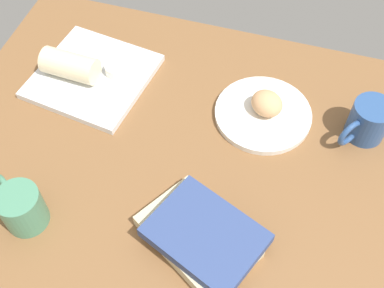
{
  "coord_description": "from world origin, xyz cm",
  "views": [
    {
      "loc": [
        16.87,
        -51.47,
        90.2
      ],
      "look_at": [
        -0.29,
        5.13,
        7.0
      ],
      "focal_mm": 46.0,
      "sensor_mm": 36.0,
      "label": 1
    }
  ],
  "objects_px": {
    "sauce_cup": "(116,69)",
    "breakfast_wrap": "(70,66)",
    "coffee_mug": "(368,121)",
    "second_mug": "(21,207)",
    "round_plate": "(263,114)",
    "book_stack": "(201,236)",
    "scone_pastry": "(267,103)",
    "square_plate": "(93,76)"
  },
  "relations": [
    {
      "from": "coffee_mug",
      "to": "second_mug",
      "type": "height_order",
      "value": "same"
    },
    {
      "from": "scone_pastry",
      "to": "square_plate",
      "type": "distance_m",
      "value": 0.41
    },
    {
      "from": "square_plate",
      "to": "breakfast_wrap",
      "type": "relative_size",
      "value": 1.95
    },
    {
      "from": "square_plate",
      "to": "second_mug",
      "type": "height_order",
      "value": "second_mug"
    },
    {
      "from": "round_plate",
      "to": "sauce_cup",
      "type": "relative_size",
      "value": 4.24
    },
    {
      "from": "breakfast_wrap",
      "to": "scone_pastry",
      "type": "bearing_deg",
      "value": -83.56
    },
    {
      "from": "book_stack",
      "to": "coffee_mug",
      "type": "bearing_deg",
      "value": 52.57
    },
    {
      "from": "scone_pastry",
      "to": "book_stack",
      "type": "bearing_deg",
      "value": -98.55
    },
    {
      "from": "scone_pastry",
      "to": "breakfast_wrap",
      "type": "height_order",
      "value": "breakfast_wrap"
    },
    {
      "from": "sauce_cup",
      "to": "second_mug",
      "type": "height_order",
      "value": "second_mug"
    },
    {
      "from": "coffee_mug",
      "to": "book_stack",
      "type": "bearing_deg",
      "value": -127.43
    },
    {
      "from": "breakfast_wrap",
      "to": "coffee_mug",
      "type": "height_order",
      "value": "coffee_mug"
    },
    {
      "from": "square_plate",
      "to": "second_mug",
      "type": "relative_size",
      "value": 2.12
    },
    {
      "from": "round_plate",
      "to": "second_mug",
      "type": "distance_m",
      "value": 0.54
    },
    {
      "from": "round_plate",
      "to": "breakfast_wrap",
      "type": "bearing_deg",
      "value": -177.25
    },
    {
      "from": "round_plate",
      "to": "scone_pastry",
      "type": "relative_size",
      "value": 2.99
    },
    {
      "from": "scone_pastry",
      "to": "coffee_mug",
      "type": "relative_size",
      "value": 0.62
    },
    {
      "from": "square_plate",
      "to": "sauce_cup",
      "type": "height_order",
      "value": "sauce_cup"
    },
    {
      "from": "breakfast_wrap",
      "to": "book_stack",
      "type": "xyz_separation_m",
      "value": [
        0.4,
        -0.31,
        -0.02
      ]
    },
    {
      "from": "sauce_cup",
      "to": "second_mug",
      "type": "bearing_deg",
      "value": -94.0
    },
    {
      "from": "scone_pastry",
      "to": "square_plate",
      "type": "bearing_deg",
      "value": -178.6
    },
    {
      "from": "square_plate",
      "to": "book_stack",
      "type": "relative_size",
      "value": 0.96
    },
    {
      "from": "square_plate",
      "to": "coffee_mug",
      "type": "distance_m",
      "value": 0.63
    },
    {
      "from": "sauce_cup",
      "to": "second_mug",
      "type": "relative_size",
      "value": 0.43
    },
    {
      "from": "round_plate",
      "to": "coffee_mug",
      "type": "relative_size",
      "value": 1.84
    },
    {
      "from": "scone_pastry",
      "to": "breakfast_wrap",
      "type": "distance_m",
      "value": 0.46
    },
    {
      "from": "square_plate",
      "to": "book_stack",
      "type": "bearing_deg",
      "value": -42.07
    },
    {
      "from": "sauce_cup",
      "to": "breakfast_wrap",
      "type": "distance_m",
      "value": 0.1
    },
    {
      "from": "scone_pastry",
      "to": "book_stack",
      "type": "height_order",
      "value": "scone_pastry"
    },
    {
      "from": "square_plate",
      "to": "breakfast_wrap",
      "type": "distance_m",
      "value": 0.06
    },
    {
      "from": "second_mug",
      "to": "square_plate",
      "type": "bearing_deg",
      "value": 93.84
    },
    {
      "from": "round_plate",
      "to": "second_mug",
      "type": "height_order",
      "value": "second_mug"
    },
    {
      "from": "square_plate",
      "to": "round_plate",
      "type": "bearing_deg",
      "value": 0.71
    },
    {
      "from": "coffee_mug",
      "to": "round_plate",
      "type": "bearing_deg",
      "value": -176.39
    },
    {
      "from": "round_plate",
      "to": "square_plate",
      "type": "distance_m",
      "value": 0.41
    },
    {
      "from": "breakfast_wrap",
      "to": "second_mug",
      "type": "xyz_separation_m",
      "value": [
        0.07,
        -0.36,
        -0.0
      ]
    },
    {
      "from": "square_plate",
      "to": "sauce_cup",
      "type": "bearing_deg",
      "value": 21.42
    },
    {
      "from": "scone_pastry",
      "to": "coffee_mug",
      "type": "height_order",
      "value": "coffee_mug"
    },
    {
      "from": "breakfast_wrap",
      "to": "square_plate",
      "type": "bearing_deg",
      "value": -65.49
    },
    {
      "from": "book_stack",
      "to": "second_mug",
      "type": "relative_size",
      "value": 2.21
    },
    {
      "from": "round_plate",
      "to": "sauce_cup",
      "type": "bearing_deg",
      "value": 177.48
    },
    {
      "from": "second_mug",
      "to": "round_plate",
      "type": "bearing_deg",
      "value": 44.78
    }
  ]
}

